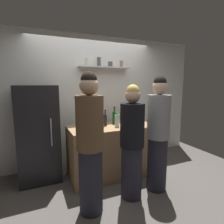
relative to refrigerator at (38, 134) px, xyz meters
The scene contains 12 objects.
ground_plane 1.62m from the refrigerator, 37.34° to the right, with size 5.28×5.28×0.00m, color #59544F.
back_wall_assembly 1.28m from the refrigerator, 19.69° to the left, with size 4.80×0.32×2.60m.
refrigerator is the anchor object (origin of this frame).
counter 1.31m from the refrigerator, 16.28° to the right, with size 1.52×0.71×0.91m, color #9E7A51.
baking_pan 0.93m from the refrigerator, 17.17° to the right, with size 0.34×0.24×0.05m, color gray.
utensil_holder 1.73m from the refrigerator, 14.77° to the right, with size 0.10×0.10×0.21m.
wine_bottle_dark_glass 1.16m from the refrigerator, 13.79° to the right, with size 0.06×0.06×0.30m.
wine_bottle_green_glass 1.36m from the refrigerator, ahead, with size 0.08×0.08×0.32m.
water_bottle_plastic 1.36m from the refrigerator, 19.62° to the right, with size 0.08×0.08×0.25m.
person_grey_hoodie 1.98m from the refrigerator, 32.91° to the right, with size 0.34×0.34×1.76m.
person_blonde 1.62m from the refrigerator, 42.50° to the right, with size 0.34×0.34×1.64m.
person_brown_jacket 1.29m from the refrigerator, 64.24° to the right, with size 0.34×0.34×1.79m.
Camera 1 is at (-1.18, -2.41, 1.65)m, focal length 29.30 mm.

